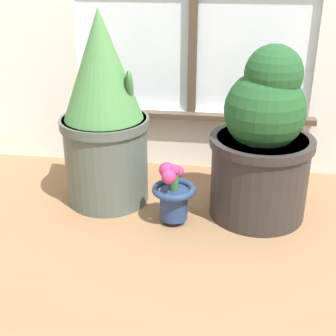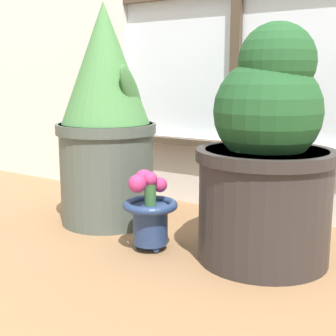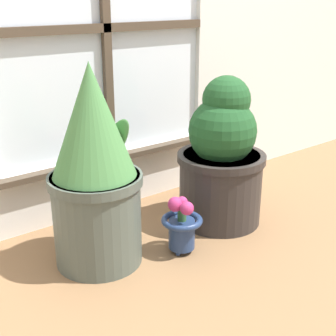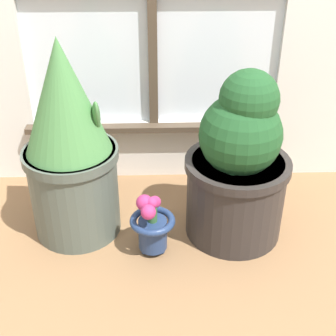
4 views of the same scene
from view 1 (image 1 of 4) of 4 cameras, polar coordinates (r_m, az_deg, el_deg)
name	(u,v)px [view 1 (image 1 of 4)]	position (r m, az deg, el deg)	size (l,w,h in m)	color
ground_plane	(170,248)	(1.58, 0.23, -9.70)	(10.00, 10.00, 0.00)	olive
potted_plant_left	(104,115)	(1.75, -7.79, 6.44)	(0.33, 0.33, 0.73)	#4C564C
potted_plant_right	(262,144)	(1.69, 11.42, 2.89)	(0.37, 0.37, 0.63)	#2D2826
flower_vase	(173,193)	(1.67, 0.64, -3.09)	(0.16, 0.16, 0.23)	navy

